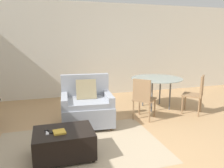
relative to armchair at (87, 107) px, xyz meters
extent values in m
plane|color=tan|center=(0.42, -1.46, -0.38)|extent=(20.00, 20.00, 0.00)
cube|color=silver|center=(0.42, 2.35, 1.00)|extent=(12.00, 0.06, 2.75)
cube|color=tan|center=(-0.28, -0.88, -0.37)|extent=(2.62, 1.82, 0.00)
cube|color=beige|center=(-0.28, -1.34, -0.37)|extent=(2.57, 0.06, 0.00)
cube|color=beige|center=(-0.28, -1.11, -0.37)|extent=(2.57, 0.06, 0.00)
cube|color=beige|center=(-0.28, -0.88, -0.37)|extent=(2.57, 0.06, 0.00)
cube|color=beige|center=(-0.28, -0.66, -0.37)|extent=(2.57, 0.06, 0.00)
cube|color=beige|center=(-0.28, -0.43, -0.37)|extent=(2.57, 0.06, 0.00)
cube|color=beige|center=(-0.28, -0.20, -0.37)|extent=(2.57, 0.06, 0.00)
cube|color=#999EA8|center=(0.00, -0.05, -0.13)|extent=(1.05, 0.91, 0.38)
cube|color=#999EA8|center=(-0.01, -0.08, 0.12)|extent=(0.80, 0.77, 0.10)
cube|color=#999EA8|center=(0.03, 0.31, 0.34)|extent=(0.99, 0.20, 0.54)
cube|color=#999EA8|center=(-0.44, -0.01, 0.17)|extent=(0.18, 0.77, 0.20)
cube|color=#999EA8|center=(0.43, -0.08, 0.17)|extent=(0.18, 0.77, 0.20)
cylinder|color=brown|center=(-0.44, -0.35, -0.35)|extent=(0.05, 0.05, 0.06)
cylinder|color=brown|center=(0.38, -0.42, -0.35)|extent=(0.05, 0.05, 0.06)
cylinder|color=brown|center=(-0.39, 0.32, -0.35)|extent=(0.05, 0.05, 0.06)
cylinder|color=brown|center=(0.44, 0.25, -0.35)|extent=(0.05, 0.05, 0.06)
cube|color=#8E7F5B|center=(0.00, 0.06, 0.34)|extent=(0.41, 0.25, 0.41)
cube|color=black|center=(-0.55, -1.12, -0.15)|extent=(0.86, 0.64, 0.37)
cylinder|color=black|center=(-0.17, -1.39, -0.36)|extent=(0.04, 0.04, 0.04)
cylinder|color=black|center=(-0.93, -0.85, -0.36)|extent=(0.04, 0.04, 0.04)
cylinder|color=black|center=(-0.17, -0.85, -0.36)|extent=(0.04, 0.04, 0.04)
cube|color=gold|center=(-0.61, -1.18, 0.05)|extent=(0.18, 0.19, 0.03)
cube|color=black|center=(-0.75, -1.10, 0.04)|extent=(0.12, 0.16, 0.01)
cube|color=#B7B7BC|center=(-0.77, -1.14, 0.04)|extent=(0.04, 0.14, 0.01)
cylinder|color=#8C9E99|center=(1.86, 0.59, 0.38)|extent=(1.25, 1.25, 0.01)
cylinder|color=#59595B|center=(1.62, 0.35, 0.00)|extent=(0.04, 0.04, 0.75)
cylinder|color=#59595B|center=(2.10, 0.35, 0.00)|extent=(0.04, 0.04, 0.75)
cylinder|color=#59595B|center=(1.62, 0.83, 0.00)|extent=(0.04, 0.04, 0.75)
cylinder|color=#59595B|center=(2.10, 0.83, 0.00)|extent=(0.04, 0.04, 0.75)
cube|color=#93704C|center=(1.25, -0.02, 0.06)|extent=(0.59, 0.59, 0.03)
cube|color=#93704C|center=(1.12, -0.15, 0.30)|extent=(0.29, 0.29, 0.45)
cylinder|color=#93704C|center=(1.51, -0.02, -0.17)|extent=(0.03, 0.03, 0.42)
cylinder|color=#93704C|center=(1.25, 0.24, -0.17)|extent=(0.03, 0.03, 0.42)
cylinder|color=#93704C|center=(1.25, -0.27, -0.17)|extent=(0.03, 0.03, 0.42)
cylinder|color=#93704C|center=(1.00, -0.02, -0.17)|extent=(0.03, 0.03, 0.42)
cube|color=#93704C|center=(2.46, -0.02, 0.06)|extent=(0.59, 0.59, 0.03)
cube|color=#93704C|center=(2.60, -0.15, 0.30)|extent=(0.29, 0.29, 0.45)
cylinder|color=#93704C|center=(2.46, 0.24, -0.17)|extent=(0.03, 0.03, 0.42)
cylinder|color=#93704C|center=(2.21, -0.02, -0.17)|extent=(0.03, 0.03, 0.42)
cylinder|color=#93704C|center=(2.72, -0.02, -0.17)|extent=(0.03, 0.03, 0.42)
cylinder|color=#93704C|center=(2.46, -0.27, -0.17)|extent=(0.03, 0.03, 0.42)
camera|label=1|loc=(-0.73, -4.15, 1.34)|focal=35.00mm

